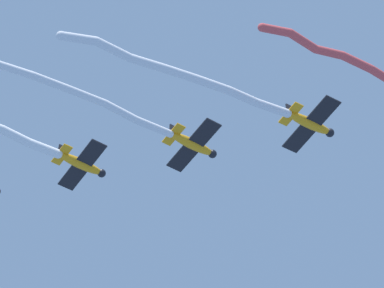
% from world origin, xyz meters
% --- Properties ---
extents(smoke_trail_lead, '(7.08, 13.75, 1.52)m').
position_xyz_m(smoke_trail_lead, '(-2.31, -7.51, 58.83)').
color(smoke_trail_lead, '#DB4C4C').
extents(airplane_left_wing, '(6.96, 5.37, 1.73)m').
position_xyz_m(airplane_left_wing, '(-8.30, -3.08, 58.85)').
color(airplane_left_wing, orange).
extents(smoke_trail_left_wing, '(10.48, 19.10, 1.25)m').
position_xyz_m(smoke_trail_left_wing, '(-13.86, -14.65, 58.93)').
color(smoke_trail_left_wing, white).
extents(airplane_right_wing, '(7.00, 5.37, 1.73)m').
position_xyz_m(airplane_right_wing, '(-18.10, -7.57, 59.10)').
color(airplane_right_wing, orange).
extents(smoke_trail_right_wing, '(9.53, 18.28, 1.96)m').
position_xyz_m(smoke_trail_right_wing, '(-22.84, -18.95, 59.50)').
color(smoke_trail_right_wing, white).
extents(airplane_slot, '(7.01, 5.37, 1.73)m').
position_xyz_m(airplane_slot, '(-27.89, -12.06, 59.35)').
color(airplane_slot, orange).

